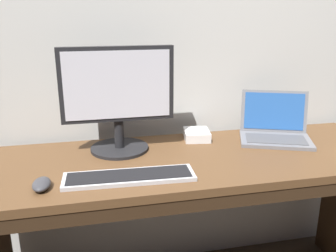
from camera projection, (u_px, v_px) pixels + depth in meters
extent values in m
cube|color=brown|center=(197.00, 160.00, 1.53)|extent=(1.74, 0.59, 0.03)
cube|color=#322113|center=(219.00, 201.00, 1.29)|extent=(1.67, 0.02, 0.05)
cube|color=slate|center=(275.00, 140.00, 1.69)|extent=(0.37, 0.30, 0.02)
cube|color=#505054|center=(276.00, 139.00, 1.68)|extent=(0.30, 0.22, 0.00)
cube|color=slate|center=(274.00, 111.00, 1.77)|extent=(0.31, 0.16, 0.20)
cube|color=#28569E|center=(274.00, 111.00, 1.77)|extent=(0.28, 0.14, 0.17)
cylinder|color=black|center=(120.00, 148.00, 1.60)|extent=(0.25, 0.25, 0.01)
cylinder|color=black|center=(119.00, 133.00, 1.57)|extent=(0.04, 0.04, 0.13)
cube|color=black|center=(117.00, 84.00, 1.49)|extent=(0.47, 0.03, 0.31)
cube|color=silver|center=(118.00, 85.00, 1.48)|extent=(0.43, 0.00, 0.28)
cube|color=#BCBCC1|center=(129.00, 177.00, 1.32)|extent=(0.48, 0.15, 0.01)
cube|color=black|center=(129.00, 175.00, 1.32)|extent=(0.45, 0.12, 0.00)
ellipsoid|color=#38383D|center=(42.00, 184.00, 1.24)|extent=(0.07, 0.11, 0.03)
cube|color=silver|center=(197.00, 135.00, 1.72)|extent=(0.14, 0.15, 0.04)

